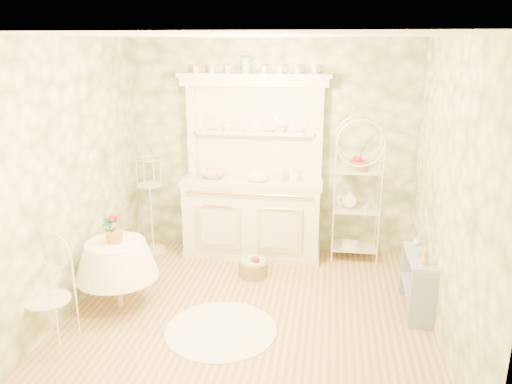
# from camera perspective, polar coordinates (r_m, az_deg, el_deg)

# --- Properties ---
(floor) EXTENTS (3.60, 3.60, 0.00)m
(floor) POSITION_cam_1_polar(r_m,az_deg,el_deg) (5.20, -0.85, -13.84)
(floor) COLOR tan
(floor) RESTS_ON ground
(ceiling) EXTENTS (3.60, 3.60, 0.00)m
(ceiling) POSITION_cam_1_polar(r_m,az_deg,el_deg) (4.48, -1.01, 17.46)
(ceiling) COLOR white
(ceiling) RESTS_ON floor
(wall_left) EXTENTS (3.60, 3.60, 0.00)m
(wall_left) POSITION_cam_1_polar(r_m,az_deg,el_deg) (5.26, -20.66, 1.39)
(wall_left) COLOR beige
(wall_left) RESTS_ON floor
(wall_right) EXTENTS (3.60, 3.60, 0.00)m
(wall_right) POSITION_cam_1_polar(r_m,az_deg,el_deg) (4.72, 21.18, -0.33)
(wall_right) COLOR beige
(wall_right) RESTS_ON floor
(wall_back) EXTENTS (3.60, 3.60, 0.00)m
(wall_back) POSITION_cam_1_polar(r_m,az_deg,el_deg) (6.39, 1.76, 5.02)
(wall_back) COLOR beige
(wall_back) RESTS_ON floor
(wall_front) EXTENTS (3.60, 3.60, 0.00)m
(wall_front) POSITION_cam_1_polar(r_m,az_deg,el_deg) (3.01, -6.68, -8.79)
(wall_front) COLOR beige
(wall_front) RESTS_ON floor
(kitchen_dresser) EXTENTS (1.87, 0.61, 2.29)m
(kitchen_dresser) POSITION_cam_1_polar(r_m,az_deg,el_deg) (6.19, -0.41, 2.71)
(kitchen_dresser) COLOR white
(kitchen_dresser) RESTS_ON floor
(bakers_rack) EXTENTS (0.57, 0.41, 1.81)m
(bakers_rack) POSITION_cam_1_polar(r_m,az_deg,el_deg) (6.27, 11.47, 0.30)
(bakers_rack) COLOR white
(bakers_rack) RESTS_ON floor
(side_shelf) EXTENTS (0.27, 0.70, 0.60)m
(side_shelf) POSITION_cam_1_polar(r_m,az_deg,el_deg) (5.39, 17.98, -9.96)
(side_shelf) COLOR #8D9DC1
(side_shelf) RESTS_ON floor
(round_table) EXTENTS (0.58, 0.58, 0.63)m
(round_table) POSITION_cam_1_polar(r_m,az_deg,el_deg) (5.40, -15.47, -9.46)
(round_table) COLOR white
(round_table) RESTS_ON floor
(cafe_chair) EXTENTS (0.50, 0.50, 0.99)m
(cafe_chair) POSITION_cam_1_polar(r_m,az_deg,el_deg) (4.88, -22.75, -10.84)
(cafe_chair) COLOR white
(cafe_chair) RESTS_ON floor
(birdcage_stand) EXTENTS (0.34, 0.34, 1.39)m
(birdcage_stand) POSITION_cam_1_polar(r_m,az_deg,el_deg) (6.53, -11.96, -1.02)
(birdcage_stand) COLOR white
(birdcage_stand) RESTS_ON floor
(floor_basket) EXTENTS (0.44, 0.44, 0.22)m
(floor_basket) POSITION_cam_1_polar(r_m,az_deg,el_deg) (5.92, -0.30, -8.57)
(floor_basket) COLOR #9D7445
(floor_basket) RESTS_ON floor
(lace_rug) EXTENTS (1.32, 1.32, 0.01)m
(lace_rug) POSITION_cam_1_polar(r_m,az_deg,el_deg) (4.96, -4.02, -15.45)
(lace_rug) COLOR white
(lace_rug) RESTS_ON floor
(bowl_floral) EXTENTS (0.31, 0.31, 0.07)m
(bowl_floral) POSITION_cam_1_polar(r_m,az_deg,el_deg) (6.30, -4.87, 1.70)
(bowl_floral) COLOR white
(bowl_floral) RESTS_ON kitchen_dresser
(bowl_white) EXTENTS (0.33, 0.33, 0.08)m
(bowl_white) POSITION_cam_1_polar(r_m,az_deg,el_deg) (6.12, 0.27, 1.31)
(bowl_white) COLOR white
(bowl_white) RESTS_ON kitchen_dresser
(cup_left) EXTENTS (0.14, 0.14, 0.10)m
(cup_left) POSITION_cam_1_polar(r_m,az_deg,el_deg) (6.31, -3.27, 7.26)
(cup_left) COLOR white
(cup_left) RESTS_ON kitchen_dresser
(cup_right) EXTENTS (0.13, 0.13, 0.10)m
(cup_right) POSITION_cam_1_polar(r_m,az_deg,el_deg) (6.21, 3.03, 7.11)
(cup_right) COLOR white
(cup_right) RESTS_ON kitchen_dresser
(potted_geranium) EXTENTS (0.15, 0.11, 0.29)m
(potted_geranium) POSITION_cam_1_polar(r_m,az_deg,el_deg) (5.19, -16.31, -4.19)
(potted_geranium) COLOR #3F7238
(potted_geranium) RESTS_ON round_table
(bottle_amber) EXTENTS (0.08, 0.08, 0.18)m
(bottle_amber) POSITION_cam_1_polar(r_m,az_deg,el_deg) (5.04, 18.74, -7.13)
(bottle_amber) COLOR tan
(bottle_amber) RESTS_ON side_shelf
(bottle_blue) EXTENTS (0.05, 0.05, 0.10)m
(bottle_blue) POSITION_cam_1_polar(r_m,az_deg,el_deg) (5.21, 18.25, -6.63)
(bottle_blue) COLOR #83A6BD
(bottle_blue) RESTS_ON side_shelf
(bottle_glass) EXTENTS (0.09, 0.09, 0.10)m
(bottle_glass) POSITION_cam_1_polar(r_m,az_deg,el_deg) (5.49, 17.89, -5.46)
(bottle_glass) COLOR silver
(bottle_glass) RESTS_ON side_shelf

